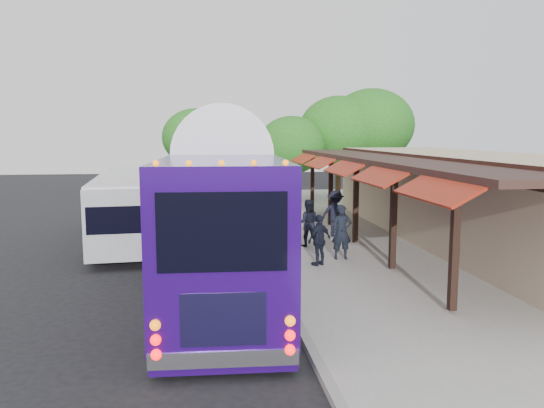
{
  "coord_description": "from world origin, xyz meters",
  "views": [
    {
      "loc": [
        -2.07,
        -15.46,
        4.37
      ],
      "look_at": [
        0.51,
        3.77,
        1.8
      ],
      "focal_mm": 35.0,
      "sensor_mm": 36.0,
      "label": 1
    }
  ],
  "objects_px": {
    "ped_a": "(342,232)",
    "ped_c": "(319,240)",
    "ped_d": "(335,214)",
    "sign_board": "(338,232)",
    "ped_b": "(308,223)",
    "city_bus": "(127,205)",
    "coach_bus": "(223,209)"
  },
  "relations": [
    {
      "from": "ped_b",
      "to": "sign_board",
      "type": "xyz_separation_m",
      "value": [
        0.93,
        -0.97,
        -0.2
      ]
    },
    {
      "from": "ped_d",
      "to": "sign_board",
      "type": "bearing_deg",
      "value": 110.4
    },
    {
      "from": "ped_d",
      "to": "ped_b",
      "type": "bearing_deg",
      "value": 81.46
    },
    {
      "from": "city_bus",
      "to": "ped_a",
      "type": "relative_size",
      "value": 5.55
    },
    {
      "from": "ped_a",
      "to": "ped_b",
      "type": "bearing_deg",
      "value": 110.6
    },
    {
      "from": "ped_b",
      "to": "ped_c",
      "type": "xyz_separation_m",
      "value": [
        -0.21,
        -2.92,
        -0.06
      ]
    },
    {
      "from": "city_bus",
      "to": "ped_a",
      "type": "xyz_separation_m",
      "value": [
        7.7,
        -4.88,
        -0.43
      ]
    },
    {
      "from": "city_bus",
      "to": "sign_board",
      "type": "distance_m",
      "value": 8.74
    },
    {
      "from": "ped_a",
      "to": "ped_d",
      "type": "relative_size",
      "value": 0.96
    },
    {
      "from": "coach_bus",
      "to": "ped_c",
      "type": "bearing_deg",
      "value": 22.67
    },
    {
      "from": "ped_a",
      "to": "ped_c",
      "type": "distance_m",
      "value": 1.2
    },
    {
      "from": "ped_b",
      "to": "ped_d",
      "type": "relative_size",
      "value": 0.93
    },
    {
      "from": "sign_board",
      "to": "ped_a",
      "type": "bearing_deg",
      "value": -87.53
    },
    {
      "from": "ped_c",
      "to": "ped_d",
      "type": "height_order",
      "value": "ped_d"
    },
    {
      "from": "ped_b",
      "to": "ped_d",
      "type": "distance_m",
      "value": 2.3
    },
    {
      "from": "ped_d",
      "to": "sign_board",
      "type": "relative_size",
      "value": 1.89
    },
    {
      "from": "city_bus",
      "to": "ped_d",
      "type": "xyz_separation_m",
      "value": [
        8.49,
        -0.98,
        -0.4
      ]
    },
    {
      "from": "coach_bus",
      "to": "ped_d",
      "type": "height_order",
      "value": "coach_bus"
    },
    {
      "from": "ped_b",
      "to": "ped_d",
      "type": "bearing_deg",
      "value": -121.24
    },
    {
      "from": "ped_c",
      "to": "sign_board",
      "type": "distance_m",
      "value": 2.26
    },
    {
      "from": "city_bus",
      "to": "ped_c",
      "type": "bearing_deg",
      "value": -44.4
    },
    {
      "from": "sign_board",
      "to": "ped_c",
      "type": "bearing_deg",
      "value": -108.51
    },
    {
      "from": "ped_d",
      "to": "ped_c",
      "type": "bearing_deg",
      "value": 102.32
    },
    {
      "from": "coach_bus",
      "to": "ped_c",
      "type": "relative_size",
      "value": 7.79
    },
    {
      "from": "coach_bus",
      "to": "ped_a",
      "type": "xyz_separation_m",
      "value": [
        4.06,
        1.89,
        -1.13
      ]
    },
    {
      "from": "city_bus",
      "to": "ped_a",
      "type": "height_order",
      "value": "city_bus"
    },
    {
      "from": "ped_c",
      "to": "ped_d",
      "type": "xyz_separation_m",
      "value": [
        1.73,
        4.65,
        0.13
      ]
    },
    {
      "from": "coach_bus",
      "to": "sign_board",
      "type": "distance_m",
      "value": 5.44
    },
    {
      "from": "ped_a",
      "to": "ped_b",
      "type": "relative_size",
      "value": 1.04
    },
    {
      "from": "ped_d",
      "to": "ped_a",
      "type": "bearing_deg",
      "value": 111.3
    },
    {
      "from": "ped_b",
      "to": "sign_board",
      "type": "bearing_deg",
      "value": 143.69
    },
    {
      "from": "ped_c",
      "to": "ped_d",
      "type": "bearing_deg",
      "value": -144.73
    }
  ]
}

